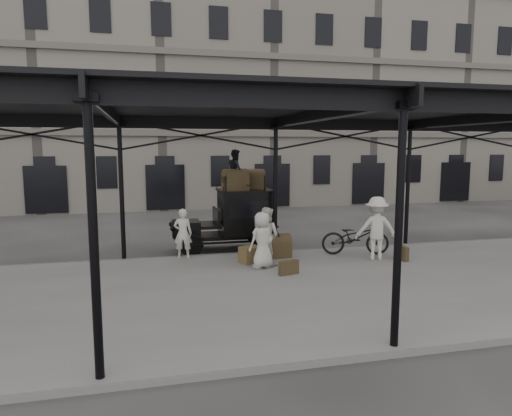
{
  "coord_description": "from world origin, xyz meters",
  "views": [
    {
      "loc": [
        -4.2,
        -12.77,
        3.65
      ],
      "look_at": [
        -0.77,
        1.6,
        1.7
      ],
      "focal_mm": 32.0,
      "sensor_mm": 36.0,
      "label": 1
    }
  ],
  "objects": [
    {
      "name": "porter_right",
      "position": [
        2.77,
        0.09,
        1.15
      ],
      "size": [
        1.44,
        1.06,
        1.99
      ],
      "primitive_type": "imported",
      "rotation": [
        0.0,
        0.0,
        2.87
      ],
      "color": "silver",
      "rests_on": "platform"
    },
    {
      "name": "taxi",
      "position": [
        -1.14,
        3.06,
        1.2
      ],
      "size": [
        3.65,
        1.55,
        2.18
      ],
      "color": "black",
      "rests_on": "ground"
    },
    {
      "name": "porter_centre",
      "position": [
        -0.99,
        -0.09,
        0.98
      ],
      "size": [
        0.95,
        0.8,
        1.66
      ],
      "primitive_type": "imported",
      "rotation": [
        0.0,
        0.0,
        3.54
      ],
      "color": "beige",
      "rests_on": "platform"
    },
    {
      "name": "steamer_trunk_roof_near",
      "position": [
        -1.22,
        2.82,
        2.49
      ],
      "size": [
        0.96,
        0.72,
        0.63
      ],
      "primitive_type": null,
      "rotation": [
        0.0,
        0.0,
        0.25
      ],
      "color": "#463620",
      "rests_on": "taxi"
    },
    {
      "name": "platform",
      "position": [
        0.0,
        -2.0,
        0.07
      ],
      "size": [
        28.0,
        8.0,
        0.15
      ],
      "primitive_type": "cube",
      "color": "slate",
      "rests_on": "ground"
    },
    {
      "name": "wicker_hamper",
      "position": [
        -1.19,
        0.58,
        0.4
      ],
      "size": [
        0.73,
        0.65,
        0.5
      ],
      "primitive_type": "cube",
      "rotation": [
        0.0,
        0.0,
        0.4
      ],
      "color": "brown",
      "rests_on": "platform"
    },
    {
      "name": "canopy",
      "position": [
        0.0,
        -1.72,
        4.6
      ],
      "size": [
        22.5,
        9.0,
        4.74
      ],
      "color": "black",
      "rests_on": "ground"
    },
    {
      "name": "suitcase_flat",
      "position": [
        -0.45,
        -0.98,
        0.35
      ],
      "size": [
        0.62,
        0.31,
        0.4
      ],
      "primitive_type": "cube",
      "rotation": [
        0.0,
        0.0,
        0.28
      ],
      "color": "#463620",
      "rests_on": "platform"
    },
    {
      "name": "suitcase_upright",
      "position": [
        3.55,
        -0.18,
        0.38
      ],
      "size": [
        0.18,
        0.61,
        0.45
      ],
      "primitive_type": "cube",
      "rotation": [
        0.0,
        0.0,
        -0.05
      ],
      "color": "#463620",
      "rests_on": "platform"
    },
    {
      "name": "steamer_trunk_platform",
      "position": [
        -0.22,
        1.06,
        0.47
      ],
      "size": [
        0.91,
        0.6,
        0.64
      ],
      "primitive_type": null,
      "rotation": [
        0.0,
        0.0,
        0.07
      ],
      "color": "#463620",
      "rests_on": "platform"
    },
    {
      "name": "porter_official",
      "position": [
        -0.59,
        0.96,
        0.92
      ],
      "size": [
        0.94,
        0.87,
        1.55
      ],
      "primitive_type": "imported",
      "rotation": [
        0.0,
        0.0,
        2.44
      ],
      "color": "black",
      "rests_on": "platform"
    },
    {
      "name": "steamer_trunk_roof_far",
      "position": [
        -0.47,
        3.27,
        2.48
      ],
      "size": [
        0.94,
        0.76,
        0.6
      ],
      "primitive_type": null,
      "rotation": [
        0.0,
        0.0,
        -0.37
      ],
      "color": "#463620",
      "rests_on": "taxi"
    },
    {
      "name": "porter_midleft",
      "position": [
        -0.78,
        0.27,
        1.02
      ],
      "size": [
        1.07,
        1.07,
        1.75
      ],
      "primitive_type": "imported",
      "rotation": [
        0.0,
        0.0,
        2.36
      ],
      "color": "beige",
      "rests_on": "platform"
    },
    {
      "name": "building_frontage",
      "position": [
        0.0,
        18.0,
        7.0
      ],
      "size": [
        64.0,
        8.0,
        14.0
      ],
      "primitive_type": "cube",
      "color": "slate",
      "rests_on": "ground"
    },
    {
      "name": "porter_left",
      "position": [
        -3.15,
        1.67,
        0.95
      ],
      "size": [
        0.64,
        0.48,
        1.6
      ],
      "primitive_type": "imported",
      "rotation": [
        0.0,
        0.0,
        2.97
      ],
      "color": "beige",
      "rests_on": "platform"
    },
    {
      "name": "bicycle",
      "position": [
        2.41,
        0.82,
        0.73
      ],
      "size": [
        2.33,
        1.28,
        1.16
      ],
      "primitive_type": "imported",
      "rotation": [
        0.0,
        0.0,
        1.33
      ],
      "color": "black",
      "rests_on": "platform"
    },
    {
      "name": "ground",
      "position": [
        0.0,
        0.0,
        0.0
      ],
      "size": [
        120.0,
        120.0,
        0.0
      ],
      "primitive_type": "plane",
      "color": "#383533",
      "rests_on": "ground"
    },
    {
      "name": "porter_roof",
      "position": [
        -1.17,
        2.97,
        2.89
      ],
      "size": [
        0.6,
        0.74,
        1.42
      ],
      "primitive_type": "imported",
      "rotation": [
        0.0,
        0.0,
        1.49
      ],
      "color": "black",
      "rests_on": "taxi"
    }
  ]
}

